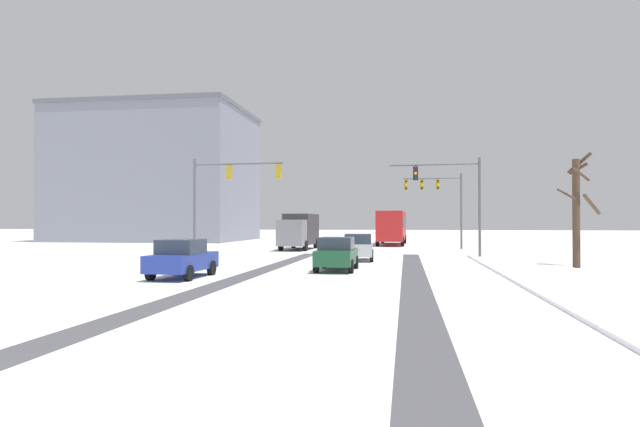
% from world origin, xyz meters
% --- Properties ---
extents(ground_plane, '(300.00, 300.00, 0.00)m').
position_xyz_m(ground_plane, '(0.00, 0.00, 0.00)').
color(ground_plane, white).
extents(wheel_track_left_lane, '(1.07, 35.20, 0.01)m').
position_xyz_m(wheel_track_left_lane, '(-2.35, 16.00, 0.00)').
color(wheel_track_left_lane, '#4C4C51').
rests_on(wheel_track_left_lane, ground).
extents(wheel_track_right_lane, '(1.08, 35.20, 0.01)m').
position_xyz_m(wheel_track_right_lane, '(4.88, 16.00, 0.00)').
color(wheel_track_right_lane, '#4C4C51').
rests_on(wheel_track_right_lane, ground).
extents(sidewalk_kerb_right, '(4.00, 35.20, 0.12)m').
position_xyz_m(sidewalk_kerb_right, '(10.64, 14.40, 0.06)').
color(sidewalk_kerb_right, white).
rests_on(sidewalk_kerb_right, ground).
extents(traffic_signal_far_right, '(5.01, 0.41, 6.50)m').
position_xyz_m(traffic_signal_far_right, '(7.27, 42.00, 4.76)').
color(traffic_signal_far_right, '#56565B').
rests_on(traffic_signal_far_right, ground).
extents(traffic_signal_near_right, '(5.90, 0.55, 6.50)m').
position_xyz_m(traffic_signal_near_right, '(7.63, 30.10, 4.42)').
color(traffic_signal_near_right, '#56565B').
rests_on(traffic_signal_near_right, ground).
extents(traffic_signal_near_left, '(6.14, 0.63, 6.50)m').
position_xyz_m(traffic_signal_near_left, '(-7.12, 27.87, 4.65)').
color(traffic_signal_near_left, '#56565B').
rests_on(traffic_signal_near_left, ground).
extents(car_silver_lead, '(2.01, 4.19, 1.62)m').
position_xyz_m(car_silver_lead, '(1.67, 26.84, 0.82)').
color(car_silver_lead, '#B7BABF').
rests_on(car_silver_lead, ground).
extents(car_dark_green_second, '(1.84, 4.10, 1.62)m').
position_xyz_m(car_dark_green_second, '(1.23, 19.71, 0.82)').
color(car_dark_green_second, '#194C2D').
rests_on(car_dark_green_second, ground).
extents(car_blue_third, '(1.89, 4.13, 1.62)m').
position_xyz_m(car_blue_third, '(-4.80, 15.38, 0.82)').
color(car_blue_third, '#233899').
rests_on(car_blue_third, ground).
extents(bus_oncoming, '(2.90, 11.06, 3.38)m').
position_xyz_m(bus_oncoming, '(3.14, 50.33, 1.99)').
color(bus_oncoming, '#B21E1E').
rests_on(bus_oncoming, ground).
extents(box_truck_delivery, '(2.41, 7.44, 3.02)m').
position_xyz_m(box_truck_delivery, '(-4.43, 39.43, 1.63)').
color(box_truck_delivery, slate).
rests_on(box_truck_delivery, ground).
extents(bare_tree_sidewalk_mid, '(2.10, 2.10, 5.97)m').
position_xyz_m(bare_tree_sidewalk_mid, '(13.22, 23.21, 3.07)').
color(bare_tree_sidewalk_mid, '#4C3828').
rests_on(bare_tree_sidewalk_mid, ground).
extents(office_building_far_left_block, '(22.36, 17.00, 16.37)m').
position_xyz_m(office_building_far_left_block, '(-26.33, 58.97, 8.19)').
color(office_building_far_left_block, gray).
rests_on(office_building_far_left_block, ground).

